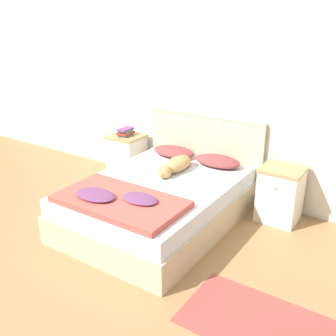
% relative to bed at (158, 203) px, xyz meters
% --- Properties ---
extents(ground_plane, '(16.00, 16.00, 0.00)m').
position_rel_bed_xyz_m(ground_plane, '(-0.07, -1.00, -0.24)').
color(ground_plane, '#997047').
extents(wall_back, '(9.00, 0.06, 2.55)m').
position_rel_bed_xyz_m(wall_back, '(-0.07, 1.13, 1.03)').
color(wall_back, silver).
rests_on(wall_back, ground_plane).
extents(bed, '(1.52, 2.06, 0.50)m').
position_rel_bed_xyz_m(bed, '(0.00, 0.00, 0.00)').
color(bed, '#C6B28E').
rests_on(bed, ground_plane).
extents(headboard, '(1.60, 0.06, 1.05)m').
position_rel_bed_xyz_m(headboard, '(-0.00, 1.05, 0.30)').
color(headboard, '#C6B28E').
rests_on(headboard, ground_plane).
extents(nightstand_left, '(0.46, 0.44, 0.64)m').
position_rel_bed_xyz_m(nightstand_left, '(-1.11, 0.82, 0.08)').
color(nightstand_left, silver).
rests_on(nightstand_left, ground_plane).
extents(nightstand_right, '(0.46, 0.44, 0.64)m').
position_rel_bed_xyz_m(nightstand_right, '(1.11, 0.82, 0.08)').
color(nightstand_right, silver).
rests_on(nightstand_right, ground_plane).
extents(pillow_left, '(0.58, 0.34, 0.12)m').
position_rel_bed_xyz_m(pillow_left, '(-0.31, 0.81, 0.31)').
color(pillow_left, brown).
rests_on(pillow_left, bed).
extents(pillow_right, '(0.58, 0.34, 0.12)m').
position_rel_bed_xyz_m(pillow_right, '(0.31, 0.81, 0.31)').
color(pillow_right, brown).
rests_on(pillow_right, bed).
extents(quilt, '(1.25, 0.70, 0.11)m').
position_rel_bed_xyz_m(quilt, '(-0.01, -0.64, 0.29)').
color(quilt, '#BC4C42').
rests_on(quilt, bed).
extents(dog, '(0.23, 0.68, 0.16)m').
position_rel_bed_xyz_m(dog, '(-0.00, 0.37, 0.33)').
color(dog, tan).
rests_on(dog, bed).
extents(book_stack, '(0.17, 0.24, 0.11)m').
position_rel_bed_xyz_m(book_stack, '(-1.11, 0.81, 0.45)').
color(book_stack, '#285689').
rests_on(book_stack, nightstand_left).
extents(rug, '(1.27, 0.72, 0.00)m').
position_rel_bed_xyz_m(rug, '(1.59, -0.86, -0.24)').
color(rug, '#93423D').
rests_on(rug, ground_plane).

